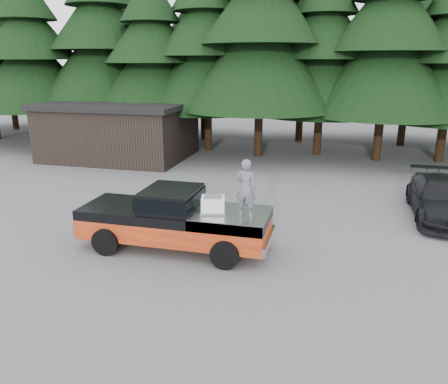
% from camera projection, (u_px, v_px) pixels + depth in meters
% --- Properties ---
extents(ground, '(120.00, 120.00, 0.00)m').
position_uv_depth(ground, '(206.00, 252.00, 13.39)').
color(ground, '#535356').
rests_on(ground, ground).
extents(pickup_truck, '(6.00, 2.04, 1.33)m').
position_uv_depth(pickup_truck, '(175.00, 228.00, 13.54)').
color(pickup_truck, '#D04E14').
rests_on(pickup_truck, ground).
extents(truck_cab, '(1.66, 1.90, 0.59)m').
position_uv_depth(truck_cab, '(171.00, 198.00, 13.29)').
color(truck_cab, black).
rests_on(truck_cab, pickup_truck).
extents(air_compressor, '(0.78, 0.70, 0.46)m').
position_uv_depth(air_compressor, '(213.00, 205.00, 12.86)').
color(air_compressor, white).
rests_on(air_compressor, pickup_truck).
extents(man_on_bed, '(0.65, 0.46, 1.70)m').
position_uv_depth(man_on_bed, '(246.00, 188.00, 12.34)').
color(man_on_bed, '#575A5E').
rests_on(man_on_bed, pickup_truck).
extents(parked_car, '(2.17, 5.13, 1.48)m').
position_uv_depth(parked_car, '(442.00, 198.00, 16.20)').
color(parked_car, black).
rests_on(parked_car, ground).
extents(utility_building, '(8.40, 6.40, 3.30)m').
position_uv_depth(utility_building, '(120.00, 130.00, 26.18)').
color(utility_building, black).
rests_on(utility_building, ground).
extents(treeline, '(60.15, 16.05, 17.50)m').
position_uv_depth(treeline, '(291.00, 26.00, 27.00)').
color(treeline, black).
rests_on(treeline, ground).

